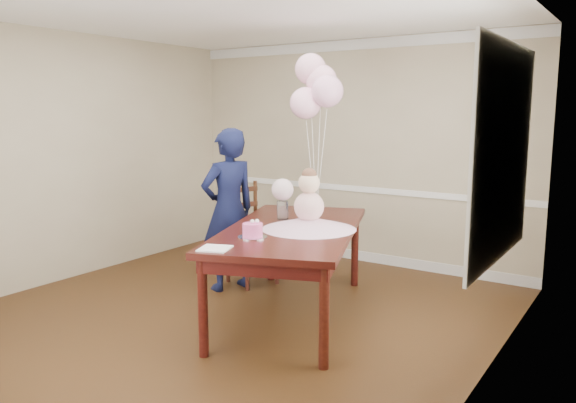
% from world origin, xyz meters
% --- Properties ---
extents(floor, '(4.50, 5.00, 0.00)m').
position_xyz_m(floor, '(0.00, 0.00, 0.00)').
color(floor, black).
rests_on(floor, ground).
extents(ceiling, '(4.50, 5.00, 0.02)m').
position_xyz_m(ceiling, '(0.00, 0.00, 2.70)').
color(ceiling, white).
rests_on(ceiling, wall_back).
extents(wall_back, '(4.50, 0.02, 2.70)m').
position_xyz_m(wall_back, '(0.00, 2.50, 1.35)').
color(wall_back, tan).
rests_on(wall_back, floor).
extents(wall_left, '(0.02, 5.00, 2.70)m').
position_xyz_m(wall_left, '(-2.25, 0.00, 1.35)').
color(wall_left, tan).
rests_on(wall_left, floor).
extents(wall_right, '(0.02, 5.00, 2.70)m').
position_xyz_m(wall_right, '(2.25, 0.00, 1.35)').
color(wall_right, tan).
rests_on(wall_right, floor).
extents(chair_rail_trim, '(4.50, 0.02, 0.07)m').
position_xyz_m(chair_rail_trim, '(0.00, 2.49, 0.90)').
color(chair_rail_trim, white).
rests_on(chair_rail_trim, wall_back).
extents(crown_molding, '(4.50, 0.02, 0.12)m').
position_xyz_m(crown_molding, '(0.00, 2.49, 2.63)').
color(crown_molding, silver).
rests_on(crown_molding, wall_back).
extents(baseboard_trim, '(4.50, 0.02, 0.12)m').
position_xyz_m(baseboard_trim, '(0.00, 2.49, 0.06)').
color(baseboard_trim, silver).
rests_on(baseboard_trim, floor).
extents(window_frame, '(0.02, 1.66, 1.56)m').
position_xyz_m(window_frame, '(2.23, 0.50, 1.55)').
color(window_frame, silver).
rests_on(window_frame, wall_right).
extents(window_blinds, '(0.01, 1.50, 1.40)m').
position_xyz_m(window_blinds, '(2.21, 0.50, 1.55)').
color(window_blinds, silver).
rests_on(window_blinds, wall_right).
extents(dining_table_top, '(1.80, 2.45, 0.06)m').
position_xyz_m(dining_table_top, '(0.47, 0.43, 0.80)').
color(dining_table_top, black).
rests_on(dining_table_top, table_leg_fl).
extents(table_apron, '(1.66, 2.30, 0.11)m').
position_xyz_m(table_apron, '(0.47, 0.43, 0.72)').
color(table_apron, black).
rests_on(table_apron, table_leg_fl).
extents(table_leg_fl, '(0.10, 0.10, 0.77)m').
position_xyz_m(table_leg_fl, '(0.39, -0.68, 0.39)').
color(table_leg_fl, black).
rests_on(table_leg_fl, floor).
extents(table_leg_fr, '(0.10, 0.10, 0.77)m').
position_xyz_m(table_leg_fr, '(1.25, -0.35, 0.39)').
color(table_leg_fr, black).
rests_on(table_leg_fr, floor).
extents(table_leg_bl, '(0.10, 0.10, 0.77)m').
position_xyz_m(table_leg_bl, '(-0.32, 1.22, 0.39)').
color(table_leg_bl, black).
rests_on(table_leg_bl, floor).
extents(table_leg_br, '(0.10, 0.10, 0.77)m').
position_xyz_m(table_leg_br, '(0.54, 1.54, 0.39)').
color(table_leg_br, black).
rests_on(table_leg_br, floor).
extents(baby_skirt, '(1.08, 1.08, 0.11)m').
position_xyz_m(baby_skirt, '(0.64, 0.44, 0.88)').
color(baby_skirt, '#D59DBB').
rests_on(baby_skirt, dining_table_top).
extents(baby_torso, '(0.26, 0.26, 0.26)m').
position_xyz_m(baby_torso, '(0.64, 0.44, 1.02)').
color(baby_torso, pink).
rests_on(baby_torso, baby_skirt).
extents(baby_head, '(0.19, 0.19, 0.19)m').
position_xyz_m(baby_head, '(0.64, 0.44, 1.23)').
color(baby_head, beige).
rests_on(baby_head, baby_torso).
extents(baby_hair, '(0.13, 0.13, 0.13)m').
position_xyz_m(baby_hair, '(0.64, 0.44, 1.30)').
color(baby_hair, brown).
rests_on(baby_hair, baby_head).
extents(cake_platter, '(0.31, 0.31, 0.01)m').
position_xyz_m(cake_platter, '(0.43, -0.11, 0.83)').
color(cake_platter, silver).
rests_on(cake_platter, dining_table_top).
extents(birthday_cake, '(0.21, 0.21, 0.11)m').
position_xyz_m(birthday_cake, '(0.43, -0.11, 0.89)').
color(birthday_cake, '#E64897').
rests_on(birthday_cake, cake_platter).
extents(cake_flower_a, '(0.03, 0.03, 0.03)m').
position_xyz_m(cake_flower_a, '(0.43, -0.11, 0.96)').
color(cake_flower_a, white).
rests_on(cake_flower_a, birthday_cake).
extents(cake_flower_b, '(0.03, 0.03, 0.03)m').
position_xyz_m(cake_flower_b, '(0.46, -0.08, 0.96)').
color(cake_flower_b, white).
rests_on(cake_flower_b, birthday_cake).
extents(rose_vase_near, '(0.14, 0.14, 0.18)m').
position_xyz_m(rose_vase_near, '(0.19, 0.68, 0.91)').
color(rose_vase_near, white).
rests_on(rose_vase_near, dining_table_top).
extents(roses_near, '(0.21, 0.21, 0.21)m').
position_xyz_m(roses_near, '(0.19, 0.68, 1.11)').
color(roses_near, beige).
rests_on(roses_near, rose_vase_near).
extents(napkin, '(0.28, 0.28, 0.01)m').
position_xyz_m(napkin, '(0.43, -0.58, 0.83)').
color(napkin, white).
rests_on(napkin, dining_table_top).
extents(balloon_weight, '(0.06, 0.06, 0.02)m').
position_xyz_m(balloon_weight, '(0.36, 1.04, 0.84)').
color(balloon_weight, '#B9BABE').
rests_on(balloon_weight, dining_table_top).
extents(balloon_a, '(0.31, 0.31, 0.31)m').
position_xyz_m(balloon_a, '(0.25, 1.00, 1.93)').
color(balloon_a, '#FFB4D1').
rests_on(balloon_a, balloon_ribbon_a).
extents(balloon_b, '(0.31, 0.31, 0.31)m').
position_xyz_m(balloon_b, '(0.48, 1.02, 2.04)').
color(balloon_b, '#E9A5C8').
rests_on(balloon_b, balloon_ribbon_b).
extents(balloon_c, '(0.31, 0.31, 0.31)m').
position_xyz_m(balloon_c, '(0.34, 1.15, 2.15)').
color(balloon_c, '#F3ACC5').
rests_on(balloon_c, balloon_ribbon_c).
extents(balloon_d, '(0.31, 0.31, 0.31)m').
position_xyz_m(balloon_d, '(0.23, 1.13, 2.26)').
color(balloon_d, '#E8A4BB').
rests_on(balloon_d, balloon_ribbon_d).
extents(balloon_ribbon_a, '(0.10, 0.04, 0.92)m').
position_xyz_m(balloon_ribbon_a, '(0.30, 1.02, 1.30)').
color(balloon_ribbon_a, white).
rests_on(balloon_ribbon_a, balloon_weight).
extents(balloon_ribbon_b, '(0.13, 0.02, 1.03)m').
position_xyz_m(balloon_ribbon_b, '(0.42, 1.03, 1.35)').
color(balloon_ribbon_b, white).
rests_on(balloon_ribbon_b, balloon_weight).
extents(balloon_ribbon_c, '(0.02, 0.11, 1.14)m').
position_xyz_m(balloon_ribbon_c, '(0.35, 1.09, 1.41)').
color(balloon_ribbon_c, white).
rests_on(balloon_ribbon_c, balloon_weight).
extents(balloon_ribbon_d, '(0.13, 0.08, 1.25)m').
position_xyz_m(balloon_ribbon_d, '(0.29, 1.08, 1.46)').
color(balloon_ribbon_d, white).
rests_on(balloon_ribbon_d, balloon_weight).
extents(dining_chair_seat, '(0.59, 0.59, 0.05)m').
position_xyz_m(dining_chair_seat, '(-0.42, 1.01, 0.48)').
color(dining_chair_seat, '#36160E').
rests_on(dining_chair_seat, chair_leg_fl).
extents(chair_leg_fl, '(0.05, 0.05, 0.46)m').
position_xyz_m(chair_leg_fl, '(-0.67, 0.89, 0.23)').
color(chair_leg_fl, '#37150F').
rests_on(chair_leg_fl, floor).
extents(chair_leg_fr, '(0.05, 0.05, 0.46)m').
position_xyz_m(chair_leg_fr, '(-0.30, 0.76, 0.23)').
color(chair_leg_fr, '#36140E').
rests_on(chair_leg_fr, floor).
extents(chair_leg_bl, '(0.05, 0.05, 0.46)m').
position_xyz_m(chair_leg_bl, '(-0.54, 1.25, 0.23)').
color(chair_leg_bl, '#3B1A10').
rests_on(chair_leg_bl, floor).
extents(chair_leg_br, '(0.05, 0.05, 0.46)m').
position_xyz_m(chair_leg_br, '(-0.18, 1.12, 0.23)').
color(chair_leg_br, black).
rests_on(chair_leg_br, floor).
extents(chair_back_post_l, '(0.05, 0.05, 0.60)m').
position_xyz_m(chair_back_post_l, '(-0.69, 0.89, 0.79)').
color(chair_back_post_l, '#36130E').
rests_on(chair_back_post_l, dining_chair_seat).
extents(chair_back_post_r, '(0.05, 0.05, 0.60)m').
position_xyz_m(chair_back_post_r, '(-0.56, 1.26, 0.79)').
color(chair_back_post_r, '#3B1F10').
rests_on(chair_back_post_r, dining_chair_seat).
extents(chair_slat_low, '(0.17, 0.41, 0.05)m').
position_xyz_m(chair_slat_low, '(-0.62, 1.07, 0.66)').
color(chair_slat_low, '#371A0F').
rests_on(chair_slat_low, dining_chair_seat).
extents(chair_slat_mid, '(0.17, 0.41, 0.05)m').
position_xyz_m(chair_slat_mid, '(-0.62, 1.07, 0.83)').
color(chair_slat_mid, '#3B1910').
rests_on(chair_slat_mid, dining_chair_seat).
extents(chair_slat_top, '(0.17, 0.41, 0.05)m').
position_xyz_m(chair_slat_top, '(-0.62, 1.07, 1.00)').
color(chair_slat_top, '#34190E').
rests_on(chair_slat_top, dining_chair_seat).
extents(woman, '(0.60, 0.72, 1.68)m').
position_xyz_m(woman, '(-0.51, 0.73, 0.84)').
color(woman, black).
rests_on(woman, floor).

